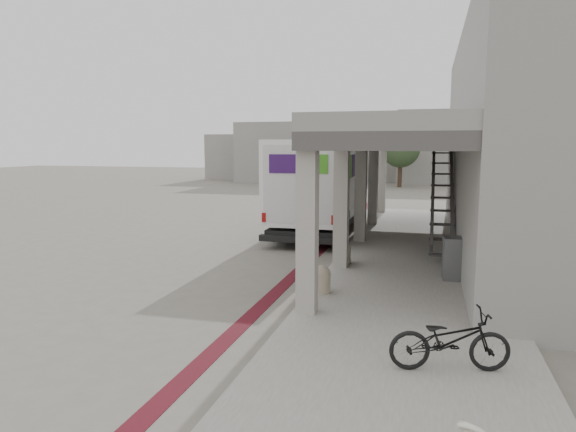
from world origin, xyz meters
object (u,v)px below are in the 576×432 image
(fedex_truck, at_px, (322,183))
(bicycle_black, at_px, (450,340))
(bench, at_px, (458,259))
(utility_cabinet, at_px, (453,258))

(fedex_truck, relative_size, bicycle_black, 4.80)
(bench, bearing_deg, utility_cabinet, -112.52)
(bicycle_black, bearing_deg, fedex_truck, 6.74)
(bench, distance_m, utility_cabinet, 1.11)
(utility_cabinet, xyz_separation_m, bicycle_black, (-0.25, -5.53, -0.06))
(bench, relative_size, utility_cabinet, 1.59)
(bench, xyz_separation_m, bicycle_black, (-0.45, -6.59, 0.19))
(fedex_truck, xyz_separation_m, utility_cabinet, (4.75, -6.84, -1.28))
(utility_cabinet, distance_m, bicycle_black, 5.53)
(bench, height_order, utility_cabinet, utility_cabinet)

